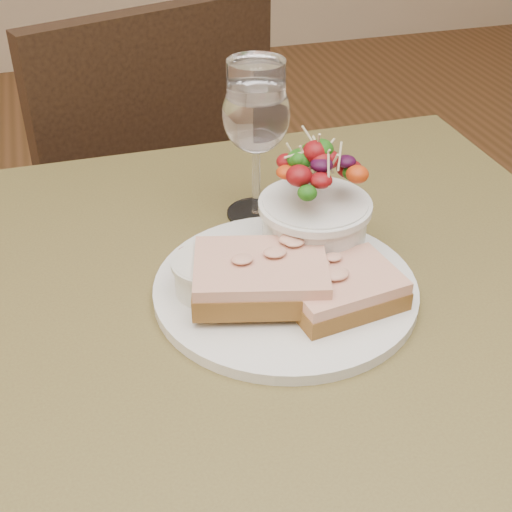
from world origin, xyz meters
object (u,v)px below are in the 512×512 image
object	(u,v)px
cafe_table	(266,392)
wine_glass	(256,119)
chair_far	(135,282)
sandwich_back	(261,277)
sandwich_front	(342,289)
salad_bowl	(315,203)
ramekin	(209,274)
dinner_plate	(285,288)

from	to	relation	value
cafe_table	wine_glass	distance (m)	0.30
cafe_table	wine_glass	xyz separation A→B (m)	(0.05, 0.19, 0.22)
chair_far	sandwich_back	xyz separation A→B (m)	(0.06, -0.71, 0.49)
sandwich_front	salad_bowl	bearing A→B (deg)	78.60
chair_far	salad_bowl	size ratio (longest dim) A/B	7.09
wine_glass	chair_far	bearing A→B (deg)	101.58
ramekin	salad_bowl	distance (m)	0.14
cafe_table	dinner_plate	size ratio (longest dim) A/B	2.99
ramekin	wine_glass	distance (m)	0.20
dinner_plate	ramekin	world-z (taller)	ramekin
sandwich_back	ramekin	xyz separation A→B (m)	(-0.05, 0.03, -0.01)
chair_far	sandwich_back	world-z (taller)	chair_far
salad_bowl	wine_glass	xyz separation A→B (m)	(-0.03, 0.11, 0.05)
chair_far	wine_glass	bearing A→B (deg)	82.60
cafe_table	dinner_plate	xyz separation A→B (m)	(0.03, 0.03, 0.11)
chair_far	salad_bowl	bearing A→B (deg)	83.40
cafe_table	wine_glass	world-z (taller)	wine_glass
salad_bowl	wine_glass	distance (m)	0.12
salad_bowl	chair_far	bearing A→B (deg)	102.38
cafe_table	dinner_plate	bearing A→B (deg)	47.00
cafe_table	ramekin	distance (m)	0.15
dinner_plate	ramekin	bearing A→B (deg)	171.58
ramekin	wine_glass	world-z (taller)	wine_glass
dinner_plate	sandwich_back	world-z (taller)	sandwich_back
sandwich_back	wine_glass	bearing A→B (deg)	89.50
chair_far	ramekin	bearing A→B (deg)	72.49
cafe_table	salad_bowl	distance (m)	0.21
wine_glass	sandwich_front	bearing A→B (deg)	-82.36
cafe_table	ramekin	world-z (taller)	ramekin
sandwich_back	ramekin	distance (m)	0.05
sandwich_back	wine_glass	distance (m)	0.20
sandwich_front	wine_glass	world-z (taller)	wine_glass
cafe_table	sandwich_front	xyz separation A→B (m)	(0.07, -0.01, 0.13)
dinner_plate	salad_bowl	size ratio (longest dim) A/B	2.11
salad_bowl	wine_glass	size ratio (longest dim) A/B	0.73
chair_far	sandwich_front	distance (m)	0.89
chair_far	sandwich_back	size ratio (longest dim) A/B	6.01
ramekin	wine_glass	xyz separation A→B (m)	(0.09, 0.15, 0.09)
cafe_table	ramekin	size ratio (longest dim) A/B	11.92
wine_glass	dinner_plate	bearing A→B (deg)	-95.75
dinner_plate	salad_bowl	distance (m)	0.09
dinner_plate	salad_bowl	world-z (taller)	salad_bowl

